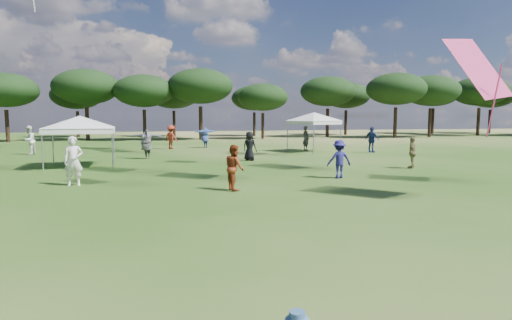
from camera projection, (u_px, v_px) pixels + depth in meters
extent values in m
cylinder|color=black|center=(7.00, 126.00, 41.50)|extent=(0.36, 0.36, 3.14)
ellipsoid|color=black|center=(5.00, 90.00, 41.15)|extent=(6.11, 6.11, 3.29)
cylinder|color=black|center=(87.00, 124.00, 44.59)|extent=(0.40, 0.40, 3.46)
ellipsoid|color=black|center=(86.00, 87.00, 44.20)|extent=(6.73, 6.73, 3.63)
cylinder|color=black|center=(145.00, 125.00, 44.81)|extent=(0.37, 0.37, 3.21)
ellipsoid|color=black|center=(144.00, 91.00, 44.44)|extent=(6.24, 6.24, 3.36)
cylinder|color=black|center=(201.00, 123.00, 45.70)|extent=(0.41, 0.41, 3.56)
ellipsoid|color=black|center=(200.00, 86.00, 45.29)|extent=(6.91, 6.91, 3.73)
cylinder|color=black|center=(263.00, 126.00, 47.66)|extent=(0.33, 0.33, 2.88)
ellipsoid|color=black|center=(263.00, 97.00, 47.33)|extent=(5.60, 5.60, 3.02)
cylinder|color=black|center=(327.00, 123.00, 52.04)|extent=(0.39, 0.39, 3.44)
ellipsoid|color=black|center=(328.00, 91.00, 51.65)|extent=(6.69, 6.69, 3.60)
cylinder|color=black|center=(395.00, 123.00, 49.81)|extent=(0.40, 0.40, 3.53)
ellipsoid|color=black|center=(396.00, 89.00, 49.41)|extent=(6.86, 6.86, 3.70)
cylinder|color=black|center=(430.00, 123.00, 51.34)|extent=(0.40, 0.40, 3.47)
ellipsoid|color=black|center=(431.00, 91.00, 50.94)|extent=(6.74, 6.74, 3.63)
cylinder|color=black|center=(478.00, 122.00, 55.24)|extent=(0.41, 0.41, 3.57)
ellipsoid|color=black|center=(480.00, 91.00, 54.84)|extent=(6.94, 6.94, 3.74)
cylinder|color=black|center=(78.00, 124.00, 51.38)|extent=(0.36, 0.36, 3.11)
ellipsoid|color=black|center=(77.00, 95.00, 51.03)|extent=(6.05, 6.05, 3.26)
cylinder|color=black|center=(174.00, 124.00, 53.23)|extent=(0.37, 0.37, 3.20)
ellipsoid|color=black|center=(174.00, 95.00, 52.87)|extent=(6.21, 6.21, 3.35)
cylinder|color=black|center=(254.00, 124.00, 54.41)|extent=(0.34, 0.34, 2.99)
ellipsoid|color=black|center=(254.00, 98.00, 54.07)|extent=(5.81, 5.81, 3.13)
cylinder|color=black|center=(346.00, 123.00, 57.74)|extent=(0.38, 0.38, 3.31)
ellipsoid|color=black|center=(346.00, 95.00, 57.36)|extent=(6.43, 6.43, 3.47)
cylinder|color=black|center=(433.00, 121.00, 61.24)|extent=(0.42, 0.42, 3.64)
ellipsoid|color=black|center=(434.00, 93.00, 60.83)|extent=(7.06, 7.06, 3.81)
cylinder|color=black|center=(490.00, 121.00, 62.76)|extent=(0.40, 0.40, 3.46)
ellipsoid|color=black|center=(491.00, 95.00, 62.37)|extent=(6.72, 6.72, 3.62)
cylinder|color=gray|center=(42.00, 151.00, 19.65)|extent=(0.06, 0.06, 1.89)
cylinder|color=gray|center=(112.00, 150.00, 20.54)|extent=(0.06, 0.06, 1.89)
cylinder|color=gray|center=(53.00, 147.00, 22.56)|extent=(0.06, 0.06, 1.89)
cylinder|color=gray|center=(114.00, 145.00, 23.45)|extent=(0.06, 0.06, 1.89)
cube|color=silver|center=(81.00, 130.00, 21.46)|extent=(3.41, 3.41, 0.25)
pyramid|color=silver|center=(80.00, 116.00, 21.39)|extent=(6.54, 6.54, 0.60)
cylinder|color=gray|center=(313.00, 138.00, 28.81)|extent=(0.06, 0.06, 2.13)
cylinder|color=gray|center=(340.00, 137.00, 30.40)|extent=(0.06, 0.06, 2.13)
cylinder|color=gray|center=(287.00, 137.00, 30.94)|extent=(0.06, 0.06, 2.13)
cylinder|color=gray|center=(314.00, 136.00, 32.53)|extent=(0.06, 0.06, 2.13)
cube|color=silver|center=(314.00, 123.00, 30.56)|extent=(3.72, 3.72, 0.25)
pyramid|color=silver|center=(314.00, 112.00, 30.49)|extent=(5.30, 5.30, 0.60)
cone|color=teal|center=(297.00, 318.00, 4.45)|extent=(0.26, 0.26, 0.03)
cylinder|color=teal|center=(297.00, 315.00, 4.45)|extent=(0.17, 0.17, 0.07)
imported|color=navy|center=(339.00, 159.00, 17.57)|extent=(1.04, 0.63, 1.58)
imported|color=#4A494D|center=(146.00, 144.00, 25.46)|extent=(2.19, 1.45, 1.74)
imported|color=maroon|center=(234.00, 167.00, 14.73)|extent=(0.71, 0.85, 1.58)
imported|color=navy|center=(205.00, 137.00, 34.31)|extent=(2.11, 1.43, 1.69)
imported|color=maroon|center=(171.00, 137.00, 33.03)|extent=(1.32, 1.33, 1.84)
imported|color=black|center=(250.00, 146.00, 24.52)|extent=(0.97, 0.93, 1.67)
imported|color=olive|center=(412.00, 153.00, 20.82)|extent=(0.92, 0.91, 1.56)
imported|color=navy|center=(372.00, 140.00, 29.87)|extent=(0.90, 1.15, 1.82)
imported|color=#333238|center=(306.00, 138.00, 31.76)|extent=(0.58, 0.74, 1.81)
imported|color=silver|center=(73.00, 161.00, 15.69)|extent=(0.68, 0.46, 1.83)
imported|color=silver|center=(29.00, 140.00, 28.13)|extent=(0.92, 1.07, 1.92)
plane|color=#C83268|center=(478.00, 68.00, 12.77)|extent=(2.73, 1.97, 2.07)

